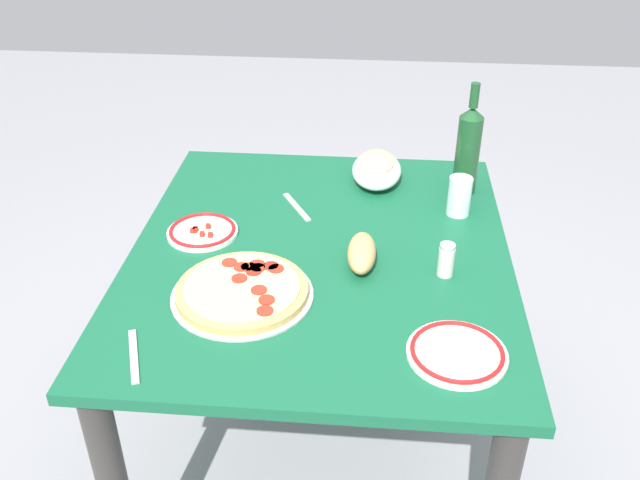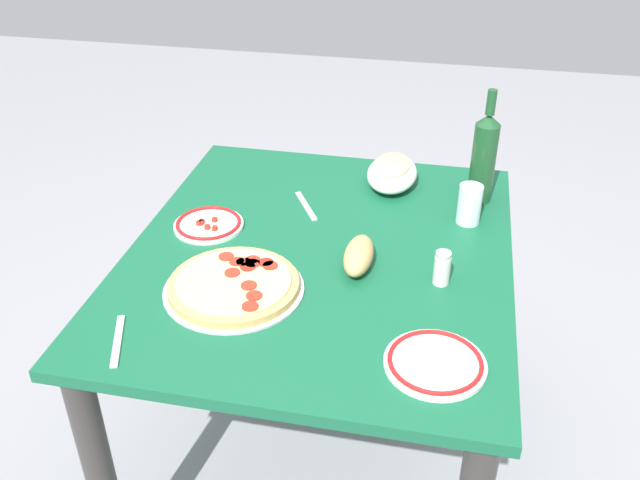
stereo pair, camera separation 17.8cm
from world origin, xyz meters
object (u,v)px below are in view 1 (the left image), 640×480
(side_plate_near, at_px, (202,231))
(bread_loaf, at_px, (362,253))
(pepperoni_pizza, at_px, (242,291))
(baked_pasta_dish, at_px, (377,168))
(wine_bottle, at_px, (468,149))
(spice_shaker, at_px, (446,260))
(water_glass, at_px, (459,196))
(side_plate_far, at_px, (457,353))
(dining_table, at_px, (320,289))

(side_plate_near, xyz_separation_m, bread_loaf, (0.11, 0.43, 0.02))
(pepperoni_pizza, relative_size, baked_pasta_dish, 1.40)
(wine_bottle, bearing_deg, spice_shaker, -10.57)
(pepperoni_pizza, relative_size, water_glass, 3.00)
(side_plate_near, bearing_deg, pepperoni_pizza, 30.79)
(side_plate_near, height_order, spice_shaker, spice_shaker)
(side_plate_near, height_order, bread_loaf, bread_loaf)
(side_plate_near, xyz_separation_m, side_plate_far, (0.43, 0.64, -0.00))
(side_plate_far, bearing_deg, pepperoni_pizza, -109.13)
(baked_pasta_dish, bearing_deg, side_plate_near, -52.19)
(side_plate_far, xyz_separation_m, spice_shaker, (-0.30, -0.01, 0.03))
(baked_pasta_dish, bearing_deg, side_plate_far, 13.02)
(baked_pasta_dish, xyz_separation_m, spice_shaker, (0.49, 0.18, 0.00))
(dining_table, height_order, side_plate_near, side_plate_near)
(dining_table, relative_size, wine_bottle, 3.40)
(dining_table, height_order, spice_shaker, spice_shaker)
(wine_bottle, distance_m, side_plate_far, 0.76)
(water_glass, bearing_deg, side_plate_near, -76.07)
(pepperoni_pizza, height_order, baked_pasta_dish, baked_pasta_dish)
(side_plate_near, distance_m, bread_loaf, 0.44)
(baked_pasta_dish, relative_size, water_glass, 2.15)
(pepperoni_pizza, bearing_deg, baked_pasta_dish, 154.13)
(spice_shaker, bearing_deg, pepperoni_pizza, -74.79)
(wine_bottle, bearing_deg, baked_pasta_dish, -100.36)
(wine_bottle, bearing_deg, side_plate_far, -5.92)
(baked_pasta_dish, bearing_deg, bread_loaf, -3.57)
(dining_table, height_order, water_glass, water_glass)
(spice_shaker, bearing_deg, wine_bottle, 169.43)
(side_plate_far, distance_m, bread_loaf, 0.39)
(spice_shaker, bearing_deg, water_glass, 169.72)
(water_glass, xyz_separation_m, spice_shaker, (0.31, -0.06, -0.01))
(side_plate_far, bearing_deg, spice_shaker, -178.87)
(dining_table, height_order, pepperoni_pizza, pepperoni_pizza)
(pepperoni_pizza, distance_m, side_plate_near, 0.31)
(water_glass, bearing_deg, dining_table, -59.00)
(dining_table, relative_size, bread_loaf, 6.68)
(baked_pasta_dish, distance_m, side_plate_near, 0.58)
(water_glass, relative_size, side_plate_near, 0.59)
(side_plate_far, bearing_deg, wine_bottle, 174.08)
(dining_table, bearing_deg, side_plate_near, -98.99)
(pepperoni_pizza, bearing_deg, water_glass, 129.29)
(dining_table, relative_size, pepperoni_pizza, 3.39)
(baked_pasta_dish, distance_m, wine_bottle, 0.28)
(pepperoni_pizza, xyz_separation_m, side_plate_far, (0.17, 0.48, -0.01))
(baked_pasta_dish, bearing_deg, wine_bottle, 79.64)
(bread_loaf, bearing_deg, side_plate_near, -103.75)
(pepperoni_pizza, bearing_deg, side_plate_far, 70.87)
(water_glass, distance_m, side_plate_far, 0.61)
(side_plate_near, distance_m, side_plate_far, 0.78)
(water_glass, distance_m, spice_shaker, 0.31)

